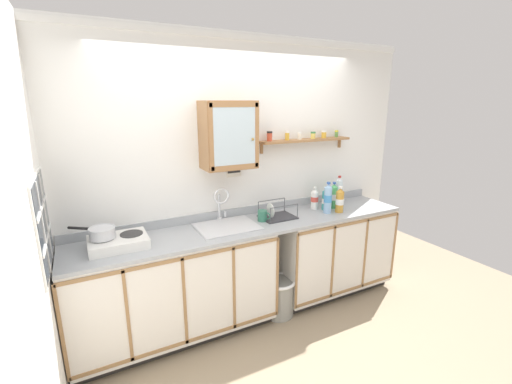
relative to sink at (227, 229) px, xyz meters
The scene contains 23 objects.
floor 1.08m from the sink, 63.33° to the right, with size 6.28×6.28×0.00m, color gray.
back_wall 0.55m from the sink, 47.11° to the left, with size 3.88×0.07×2.66m.
side_wall_left 1.64m from the sink, 152.88° to the right, with size 0.05×3.54×2.66m, color white.
lower_cabinet_run 0.69m from the sink, behind, with size 1.75×0.57×0.92m.
lower_cabinet_run_right 1.30m from the sink, ahead, with size 1.32×0.57×0.92m.
countertop 0.25m from the sink, ahead, with size 3.24×0.59×0.03m, color #9EA3A8.
backsplash 0.35m from the sink, 43.11° to the left, with size 3.24×0.02×0.08m, color #9EA3A8.
sink is the anchor object (origin of this frame).
hot_plate_stove 0.93m from the sink, behind, with size 0.44×0.33×0.08m.
saucepan 1.05m from the sink, behind, with size 0.33×0.27×0.09m.
bottle_juice_amber_0 1.21m from the sink, ahead, with size 0.09×0.09×0.27m.
bottle_opaque_white_1 1.05m from the sink, ahead, with size 0.08×0.08×0.24m.
bottle_water_clear_2 1.37m from the sink, ahead, with size 0.08×0.08×0.33m.
bottle_water_blue_3 1.09m from the sink, ahead, with size 0.08×0.08×0.32m.
bottle_detergent_teal_4 1.13m from the sink, ahead, with size 0.07×0.07×0.25m.
bottle_soda_green_5 1.24m from the sink, ahead, with size 0.08×0.08×0.28m.
dish_rack 0.53m from the sink, ahead, with size 0.33×0.26×0.16m.
mug 0.37m from the sink, ahead, with size 0.10×0.12×0.10m.
wall_cabinet 0.85m from the sink, 51.26° to the left, with size 0.48×0.30×0.60m.
spice_shelf 1.24m from the sink, 10.19° to the left, with size 1.04×0.14×0.22m.
warning_sign 0.61m from the sink, 51.68° to the left, with size 0.15×0.01×0.21m.
window 1.45m from the sink, behind, with size 0.03×0.70×0.65m.
trash_bin 0.88m from the sink, 21.19° to the right, with size 0.33×0.33×0.38m.
Camera 1 is at (-1.36, -2.24, 2.06)m, focal length 24.02 mm.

